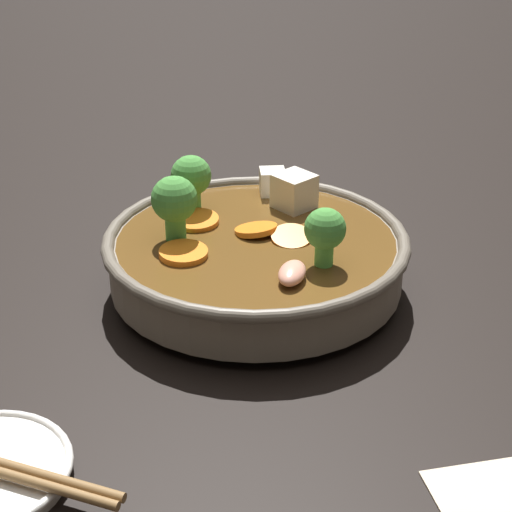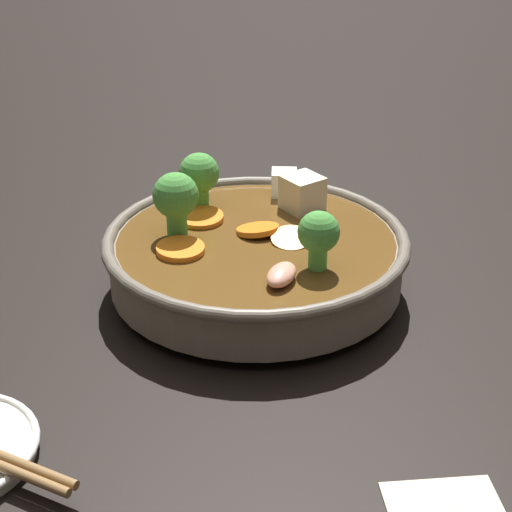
{
  "view_description": "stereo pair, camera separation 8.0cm",
  "coord_description": "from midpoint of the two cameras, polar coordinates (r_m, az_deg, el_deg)",
  "views": [
    {
      "loc": [
        -0.71,
        -0.01,
        0.41
      ],
      "look_at": [
        0.0,
        0.0,
        0.04
      ],
      "focal_mm": 60.0,
      "sensor_mm": 36.0,
      "label": 1
    },
    {
      "loc": [
        -0.7,
        -0.09,
        0.41
      ],
      "look_at": [
        0.0,
        0.0,
        0.04
      ],
      "focal_mm": 60.0,
      "sensor_mm": 36.0,
      "label": 2
    }
  ],
  "objects": [
    {
      "name": "ground_plane",
      "position": [
        0.82,
        -2.8,
        -2.33
      ],
      "size": [
        3.0,
        3.0,
        0.0
      ],
      "primitive_type": "plane",
      "color": "black"
    },
    {
      "name": "stirfry_bowl",
      "position": [
        0.8,
        -2.94,
        0.14
      ],
      "size": [
        0.29,
        0.29,
        0.12
      ],
      "color": "slate",
      "rests_on": "ground_plane"
    }
  ]
}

